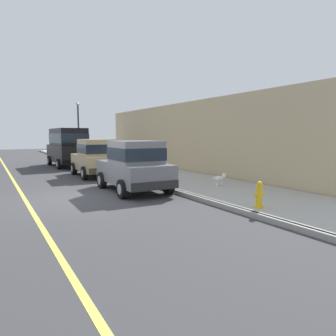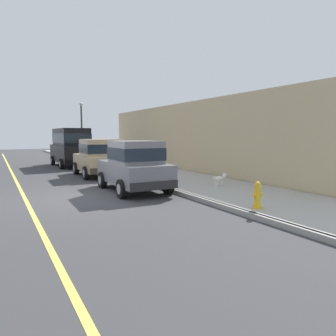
{
  "view_description": "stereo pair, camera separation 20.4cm",
  "coord_description": "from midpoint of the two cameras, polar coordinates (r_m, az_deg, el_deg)",
  "views": [
    {
      "loc": [
        -2.59,
        -10.2,
        2.09
      ],
      "look_at": [
        3.29,
        -0.23,
        0.85
      ],
      "focal_mm": 32.95,
      "sensor_mm": 36.0,
      "label": 1
    },
    {
      "loc": [
        -2.41,
        -10.3,
        2.09
      ],
      "look_at": [
        3.29,
        -0.23,
        0.85
      ],
      "focal_mm": 32.95,
      "sensor_mm": 36.0,
      "label": 2
    }
  ],
  "objects": [
    {
      "name": "car_grey_hatchback",
      "position": [
        11.49,
        -5.78,
        0.52
      ],
      "size": [
        2.03,
        3.84,
        1.88
      ],
      "color": "slate",
      "rests_on": "ground"
    },
    {
      "name": "dog_white",
      "position": [
        12.08,
        10.09,
        -1.88
      ],
      "size": [
        0.76,
        0.22,
        0.49
      ],
      "color": "white",
      "rests_on": "sidewalk"
    },
    {
      "name": "fire_hydrant",
      "position": [
        8.61,
        16.86,
        -4.96
      ],
      "size": [
        0.34,
        0.24,
        0.72
      ],
      "color": "gold",
      "rests_on": "sidewalk"
    },
    {
      "name": "ground_plane",
      "position": [
        10.75,
        -15.57,
        -5.32
      ],
      "size": [
        80.0,
        80.0,
        0.0
      ],
      "primitive_type": "plane",
      "color": "#38383A"
    },
    {
      "name": "street_lamp",
      "position": [
        24.71,
        -15.46,
        7.8
      ],
      "size": [
        0.36,
        0.36,
        4.42
      ],
      "color": "#2D2D33",
      "rests_on": "sidewalk"
    },
    {
      "name": "curb",
      "position": [
        11.9,
        -0.42,
        -3.66
      ],
      "size": [
        0.16,
        64.0,
        0.14
      ],
      "primitive_type": "cube",
      "color": "gray",
      "rests_on": "ground"
    },
    {
      "name": "car_tan_hatchback",
      "position": [
        16.05,
        -12.5,
        1.99
      ],
      "size": [
        2.03,
        3.85,
        1.88
      ],
      "color": "tan",
      "rests_on": "ground"
    },
    {
      "name": "car_black_van",
      "position": [
        21.61,
        -17.23,
        4.01
      ],
      "size": [
        2.18,
        4.92,
        2.52
      ],
      "color": "black",
      "rests_on": "ground"
    },
    {
      "name": "lane_centre_line",
      "position": [
        10.5,
        -24.11,
        -5.89
      ],
      "size": [
        0.12,
        57.6,
        0.01
      ],
      "primitive_type": "cube",
      "color": "#E0D64C",
      "rests_on": "ground"
    },
    {
      "name": "sidewalk",
      "position": [
        12.86,
        6.61,
        -2.96
      ],
      "size": [
        3.6,
        64.0,
        0.14
      ],
      "primitive_type": "cube",
      "color": "#A8A59E",
      "rests_on": "ground"
    },
    {
      "name": "building_facade",
      "position": [
        17.57,
        3.63,
        5.61
      ],
      "size": [
        0.5,
        20.0,
        3.87
      ],
      "primitive_type": "cube",
      "color": "tan",
      "rests_on": "ground"
    }
  ]
}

